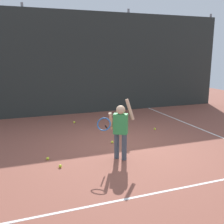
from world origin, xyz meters
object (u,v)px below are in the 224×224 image
at_px(tennis_ball_3, 74,122).
at_px(tennis_ball_4, 155,129).
at_px(tennis_ball_2, 112,142).
at_px(tennis_ball_0, 48,158).
at_px(tennis_ball_1, 60,166).
at_px(tennis_player, 120,127).

distance_m(tennis_ball_3, tennis_ball_4, 2.69).
bearing_deg(tennis_ball_2, tennis_ball_0, -162.27).
bearing_deg(tennis_ball_1, tennis_ball_4, 29.06).
bearing_deg(tennis_player, tennis_ball_4, 75.75).
height_order(tennis_player, tennis_ball_0, tennis_player).
bearing_deg(tennis_ball_0, tennis_ball_2, 17.73).
bearing_deg(tennis_ball_2, tennis_ball_1, -145.50).
height_order(tennis_ball_0, tennis_ball_3, same).
bearing_deg(tennis_ball_4, tennis_ball_0, -159.40).
relative_size(tennis_player, tennis_ball_1, 20.46).
relative_size(tennis_ball_0, tennis_ball_3, 1.00).
distance_m(tennis_ball_0, tennis_ball_4, 3.58).
bearing_deg(tennis_player, tennis_ball_0, -165.79).
height_order(tennis_ball_0, tennis_ball_4, same).
height_order(tennis_ball_1, tennis_ball_2, same).
distance_m(tennis_player, tennis_ball_3, 3.46).
distance_m(tennis_player, tennis_ball_0, 1.73).
bearing_deg(tennis_ball_4, tennis_player, -136.59).
height_order(tennis_player, tennis_ball_2, tennis_player).
distance_m(tennis_ball_1, tennis_ball_4, 3.62).
height_order(tennis_player, tennis_ball_1, tennis_player).
bearing_deg(tennis_player, tennis_ball_3, 127.18).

